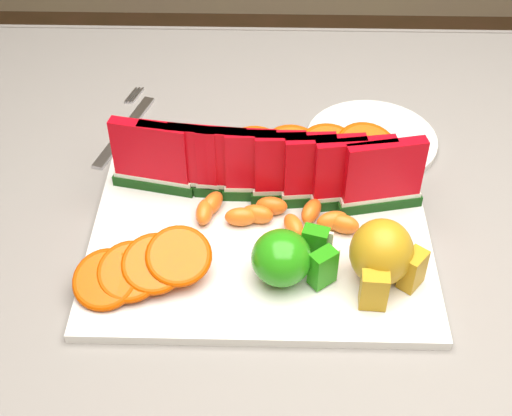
{
  "coord_description": "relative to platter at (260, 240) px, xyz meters",
  "views": [
    {
      "loc": [
        -0.08,
        -0.59,
        1.37
      ],
      "look_at": [
        -0.09,
        0.01,
        0.81
      ],
      "focal_mm": 50.0,
      "sensor_mm": 36.0,
      "label": 1
    }
  ],
  "objects": [
    {
      "name": "tangerine_segments",
      "position": [
        0.02,
        0.02,
        0.02
      ],
      "size": [
        0.2,
        0.08,
        0.02
      ],
      "color": "#F85202",
      "rests_on": "platter"
    },
    {
      "name": "orange_fan_front",
      "position": [
        -0.13,
        -0.07,
        0.03
      ],
      "size": [
        0.16,
        0.11,
        0.05
      ],
      "color": "#F04C00",
      "rests_on": "platter"
    },
    {
      "name": "platter",
      "position": [
        0.0,
        0.0,
        0.0
      ],
      "size": [
        0.4,
        0.3,
        0.01
      ],
      "color": "silver",
      "rests_on": "tablecloth"
    },
    {
      "name": "pear_cluster",
      "position": [
        0.13,
        -0.06,
        0.04
      ],
      "size": [
        0.09,
        0.09,
        0.08
      ],
      "color": "gold",
      "rests_on": "platter"
    },
    {
      "name": "tablecloth",
      "position": [
        0.09,
        -0.0,
        -0.05
      ],
      "size": [
        1.53,
        1.03,
        0.2
      ],
      "color": "gray",
      "rests_on": "table"
    },
    {
      "name": "table",
      "position": [
        0.09,
        -0.0,
        -0.11
      ],
      "size": [
        1.4,
        0.9,
        0.75
      ],
      "color": "#4F311B",
      "rests_on": "ground"
    },
    {
      "name": "side_plate",
      "position": [
        0.15,
        0.2,
        -0.0
      ],
      "size": [
        0.23,
        0.23,
        0.01
      ],
      "color": "silver",
      "rests_on": "tablecloth"
    },
    {
      "name": "orange_fan_back",
      "position": [
        0.01,
        0.13,
        0.03
      ],
      "size": [
        0.34,
        0.11,
        0.05
      ],
      "color": "#F04C00",
      "rests_on": "platter"
    },
    {
      "name": "watermelon_row",
      "position": [
        0.0,
        0.07,
        0.05
      ],
      "size": [
        0.39,
        0.07,
        0.1
      ],
      "color": "#09340D",
      "rests_on": "platter"
    },
    {
      "name": "apple_cluster",
      "position": [
        0.03,
        -0.06,
        0.04
      ],
      "size": [
        0.1,
        0.08,
        0.06
      ],
      "color": "#0A7B08",
      "rests_on": "platter"
    },
    {
      "name": "fork",
      "position": [
        -0.2,
        0.22,
        -0.0
      ],
      "size": [
        0.06,
        0.19,
        0.0
      ],
      "color": "silver",
      "rests_on": "tablecloth"
    }
  ]
}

